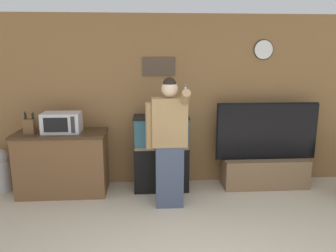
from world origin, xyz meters
TOP-DOWN VIEW (x-y plane):
  - wall_back_paneled at (0.00, 2.90)m, footprint 10.00×0.08m
  - counter_island at (-1.75, 2.52)m, footprint 1.29×0.59m
  - microwave at (-1.72, 2.51)m, footprint 0.53×0.34m
  - knife_block at (-2.16, 2.46)m, footprint 0.14×0.11m
  - aquarium_on_stand at (-0.31, 2.58)m, footprint 0.81×0.42m
  - tv_on_stand at (1.29, 2.57)m, footprint 1.55×0.40m
  - person_standing at (-0.24, 2.00)m, footprint 0.55×0.41m
  - trash_bin at (-2.69, 2.65)m, footprint 0.27×0.27m

SIDE VIEW (x-z plane):
  - trash_bin at x=-2.69m, z-range 0.01..0.65m
  - tv_on_stand at x=1.29m, z-range -0.27..1.04m
  - counter_island at x=-1.75m, z-range 0.00..0.93m
  - aquarium_on_stand at x=-0.31m, z-range 0.00..1.13m
  - person_standing at x=-0.24m, z-range 0.04..1.77m
  - knife_block at x=-2.16m, z-range 0.87..1.19m
  - microwave at x=-1.72m, z-range 0.92..1.21m
  - wall_back_paneled at x=0.00m, z-range 0.00..2.60m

